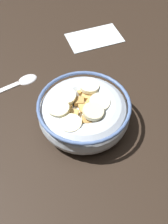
% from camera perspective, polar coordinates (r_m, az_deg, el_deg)
% --- Properties ---
extents(ground_plane, '(0.93, 0.93, 0.02)m').
position_cam_1_polar(ground_plane, '(0.54, -0.00, -2.66)').
color(ground_plane, black).
extents(cereal_bowl, '(0.16, 0.16, 0.06)m').
position_cam_1_polar(cereal_bowl, '(0.50, -0.01, -0.05)').
color(cereal_bowl, '#B2BCC6').
rests_on(cereal_bowl, ground_plane).
extents(spoon, '(0.14, 0.07, 0.01)m').
position_cam_1_polar(spoon, '(0.60, -12.87, 5.51)').
color(spoon, silver).
rests_on(spoon, ground_plane).
extents(folded_napkin, '(0.13, 0.09, 0.00)m').
position_cam_1_polar(folded_napkin, '(0.70, 2.03, 14.20)').
color(folded_napkin, silver).
rests_on(folded_napkin, ground_plane).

